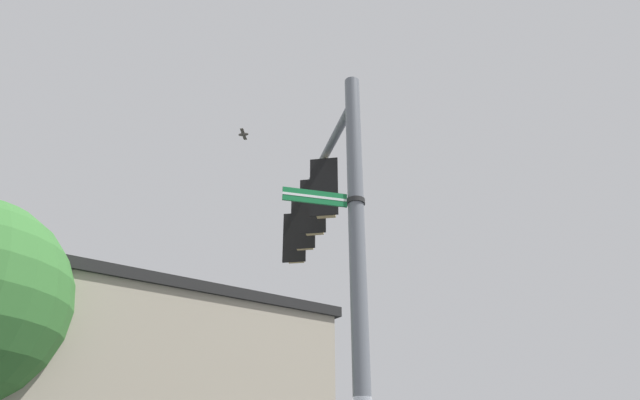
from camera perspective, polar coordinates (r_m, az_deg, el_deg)
The scene contains 8 objects.
signal_pole at distance 7.99m, azimuth 4.07°, elevation -9.98°, with size 0.25×0.25×7.75m, color slate.
mast_arm at distance 11.67m, azimuth -0.59°, elevation 2.52°, with size 0.16×0.16×5.32m, color slate.
traffic_light_nearest_pole at distance 10.58m, azimuth 0.57°, elevation 0.99°, with size 0.54×0.49×1.31m.
traffic_light_mid_inner at distance 11.33m, azimuth -0.59°, elevation -0.97°, with size 0.54×0.49×1.31m.
traffic_light_mid_outer at distance 12.10m, azimuth -1.61°, elevation -2.68°, with size 0.54×0.49×1.31m.
traffic_light_arm_end at distance 12.89m, azimuth -2.51°, elevation -4.19°, with size 0.54×0.49×1.31m.
street_name_sign at distance 8.44m, azimuth 1.60°, elevation 0.05°, with size 1.22×0.64×0.22m.
bird_flying at distance 13.47m, azimuth -7.98°, elevation 6.80°, with size 0.26×0.35×0.12m.
Camera 1 is at (0.68, -7.63, 1.62)m, focal length 30.67 mm.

